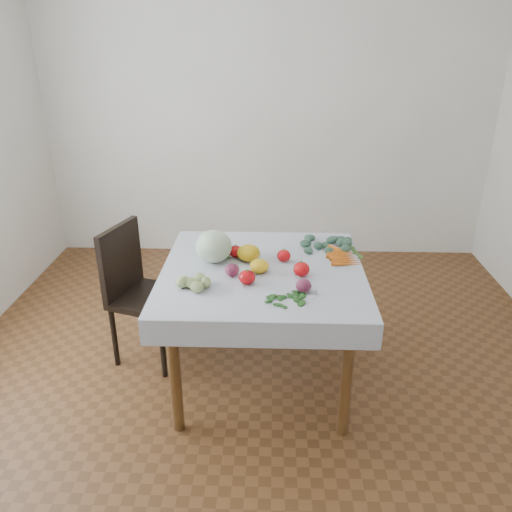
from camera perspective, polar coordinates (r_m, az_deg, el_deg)
The scene contains 19 objects.
ground at distance 3.19m, azimuth 0.69°, elevation -13.80°, with size 4.00×4.00×0.00m, color brown.
back_wall at distance 4.56m, azimuth 1.38°, elevation 16.45°, with size 4.00×0.04×2.70m, color white.
table at distance 2.84m, azimuth 0.75°, elevation -3.34°, with size 1.00×1.00×0.75m.
tablecloth at distance 2.79m, azimuth 0.76°, elevation -1.54°, with size 1.12×1.12×0.01m, color silver.
chair at distance 3.24m, azimuth -13.46°, elevation -3.21°, with size 0.51×0.51×0.89m.
cabbage at distance 2.86m, azimuth -4.85°, elevation 1.09°, with size 0.21×0.21×0.19m, color silver.
tomato_a at distance 2.93m, azimuth -2.35°, elevation 0.53°, with size 0.08×0.08×0.07m, color red.
tomato_b at distance 2.71m, azimuth 5.21°, elevation -1.50°, with size 0.09×0.09×0.08m, color red.
tomato_c at distance 2.87m, azimuth 3.20°, elevation 0.03°, with size 0.08×0.08×0.07m, color red.
tomato_d at distance 2.61m, azimuth -1.02°, elevation -2.45°, with size 0.09×0.09×0.08m, color red.
heirloom_back at distance 2.88m, azimuth -0.86°, elevation 0.37°, with size 0.14×0.14×0.09m, color yellow.
heirloom_front at distance 2.74m, azimuth 0.38°, elevation -1.16°, with size 0.11×0.11×0.08m, color yellow.
onion_a at distance 2.70m, azimuth -2.76°, elevation -1.59°, with size 0.08×0.08×0.07m, color #541839.
onion_b at distance 2.55m, azimuth 5.46°, elevation -3.39°, with size 0.08×0.08×0.07m, color #541839.
tomatillo_cluster at distance 2.59m, azimuth -6.82°, elevation -3.15°, with size 0.16×0.12×0.05m.
carrot_bunch at distance 2.95m, azimuth 9.98°, elevation -0.08°, with size 0.18×0.28×0.03m.
kale_bunch at distance 3.09m, azimuth 8.12°, elevation 1.28°, with size 0.25×0.24×0.04m.
basil_bunch at distance 2.47m, azimuth 3.64°, elevation -5.04°, with size 0.22×0.19×0.01m.
dill_bunch at distance 2.96m, azimuth -3.30°, elevation 0.27°, with size 0.21×0.15×0.02m.
Camera 1 is at (0.05, -2.51, 1.97)m, focal length 35.00 mm.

